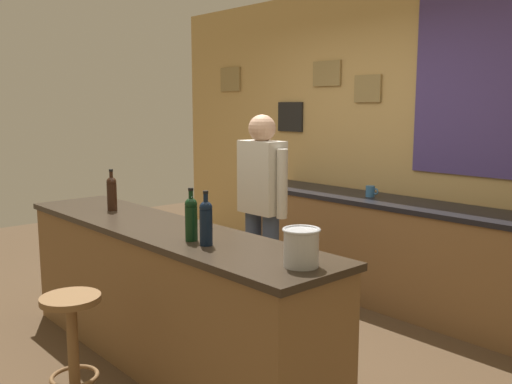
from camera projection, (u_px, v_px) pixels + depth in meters
name	position (u px, v px, depth m)	size (l,w,h in m)	color
ground_plane	(213.00, 344.00, 3.97)	(10.00, 10.00, 0.00)	#4C3823
back_wall	(389.00, 135.00, 5.08)	(6.00, 0.09, 2.80)	tan
bar_counter	(164.00, 295.00, 3.64)	(2.79, 0.60, 0.92)	brown
side_counter	(396.00, 253.00, 4.70)	(3.18, 0.56, 0.90)	brown
bartender	(262.00, 203.00, 4.32)	(0.52, 0.21, 1.62)	#384766
bar_stool	(72.00, 335.00, 3.01)	(0.32, 0.32, 0.68)	brown
wine_bottle_a	(112.00, 192.00, 4.09)	(0.07, 0.07, 0.31)	black
wine_bottle_b	(191.00, 217.00, 3.17)	(0.07, 0.07, 0.31)	black
wine_bottle_c	(206.00, 221.00, 3.07)	(0.07, 0.07, 0.31)	black
ice_bucket	(301.00, 246.00, 2.67)	(0.19, 0.19, 0.19)	#B7BABF
coffee_mug	(371.00, 191.00, 4.84)	(0.12, 0.08, 0.09)	#336699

